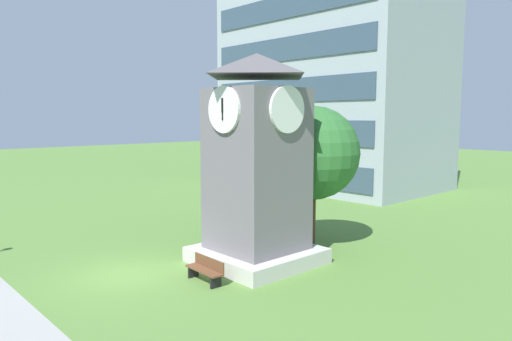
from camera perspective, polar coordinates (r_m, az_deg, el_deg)
name	(u,v)px	position (r m, az deg, el deg)	size (l,w,h in m)	color
ground_plane	(126,274)	(18.88, -15.55, -12.03)	(160.00, 160.00, 0.00)	#567F38
office_building	(332,74)	(41.63, 9.18, 11.47)	(17.57, 11.23, 19.20)	#9EA8B2
clock_tower	(257,173)	(18.88, 0.09, -0.30)	(4.34, 4.34, 8.41)	slate
park_bench	(206,269)	(17.39, -6.13, -11.85)	(1.82, 0.57, 0.88)	brown
tree_near_tower	(240,151)	(25.01, -1.93, 2.44)	(3.02, 3.02, 5.71)	#513823
tree_streetside	(313,153)	(21.40, 6.90, 2.11)	(4.24, 4.24, 6.44)	#513823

